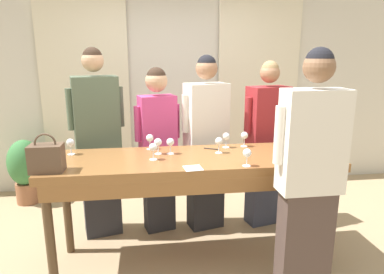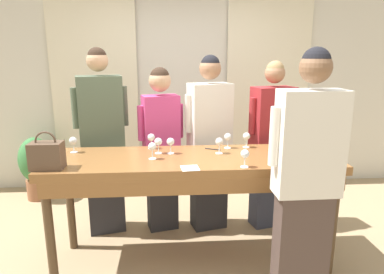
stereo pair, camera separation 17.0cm
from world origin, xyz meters
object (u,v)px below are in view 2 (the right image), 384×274
(wine_bottle, at_px, (298,136))
(wine_glass_back_left, at_px, (152,147))
(wine_glass_front_left, at_px, (151,138))
(guest_striped_shirt, at_px, (271,145))
(tasting_bar, at_px, (193,169))
(wine_glass_back_right, at_px, (219,142))
(wine_glass_center_mid, at_px, (307,142))
(wine_glass_near_host, at_px, (245,155))
(wine_glass_front_mid, at_px, (73,141))
(guest_olive_jacket, at_px, (102,142))
(potted_plant, at_px, (36,165))
(guest_pink_top, at_px, (161,146))
(wine_glass_front_right, at_px, (171,142))
(guest_cream_sweater, at_px, (209,143))
(wine_glass_back_mid, at_px, (246,137))
(wine_glass_center_left, at_px, (228,138))
(wine_glass_center_right, at_px, (158,142))
(host_pouring, at_px, (306,183))
(handbag, at_px, (47,155))

(wine_bottle, height_order, wine_glass_back_left, wine_bottle)
(wine_glass_front_left, bearing_deg, guest_striped_shirt, 15.87)
(tasting_bar, relative_size, wine_glass_back_right, 17.31)
(wine_glass_center_mid, distance_m, wine_glass_near_host, 0.71)
(wine_glass_front_mid, distance_m, guest_olive_jacket, 0.47)
(guest_striped_shirt, distance_m, potted_plant, 2.88)
(tasting_bar, height_order, guest_pink_top, guest_pink_top)
(wine_glass_front_right, distance_m, guest_cream_sweater, 0.66)
(wine_glass_back_mid, xyz_separation_m, guest_olive_jacket, (-1.36, 0.36, -0.12))
(wine_glass_front_left, bearing_deg, wine_glass_center_mid, -9.61)
(wine_glass_front_left, relative_size, guest_striped_shirt, 0.08)
(wine_glass_back_right, bearing_deg, wine_glass_back_mid, 32.94)
(wine_glass_center_left, bearing_deg, guest_pink_top, 148.34)
(potted_plant, bearing_deg, wine_glass_center_mid, -26.86)
(wine_glass_back_right, bearing_deg, wine_glass_center_right, 175.95)
(host_pouring, bearing_deg, wine_glass_back_left, 150.90)
(wine_bottle, bearing_deg, guest_striped_shirt, 100.86)
(wine_glass_front_mid, height_order, guest_striped_shirt, guest_striped_shirt)
(wine_glass_front_mid, height_order, wine_glass_center_mid, same)
(wine_glass_back_left, xyz_separation_m, wine_glass_back_mid, (0.84, 0.30, 0.00))
(wine_glass_back_mid, xyz_separation_m, guest_pink_top, (-0.78, 0.36, -0.17))
(wine_glass_front_mid, bearing_deg, host_pouring, -25.34)
(wine_glass_center_left, bearing_deg, guest_striped_shirt, 35.92)
(handbag, distance_m, wine_glass_center_left, 1.50)
(tasting_bar, distance_m, guest_striped_shirt, 1.06)
(guest_pink_top, xyz_separation_m, guest_cream_sweater, (0.48, 0.00, 0.03))
(wine_glass_front_mid, bearing_deg, guest_pink_top, 29.38)
(wine_glass_back_left, bearing_deg, wine_glass_front_left, 94.11)
(host_pouring, xyz_separation_m, potted_plant, (-2.57, 2.11, -0.51))
(wine_glass_center_mid, distance_m, guest_striped_shirt, 0.61)
(wine_glass_front_mid, height_order, wine_glass_front_right, same)
(wine_glass_front_mid, distance_m, wine_glass_back_mid, 1.52)
(wine_glass_front_mid, bearing_deg, handbag, -100.33)
(wine_glass_front_left, distance_m, wine_glass_center_left, 0.69)
(wine_glass_center_right, xyz_separation_m, wine_glass_back_left, (-0.04, -0.16, -0.00))
(tasting_bar, xyz_separation_m, wine_glass_back_right, (0.23, 0.10, 0.20))
(tasting_bar, distance_m, wine_glass_center_right, 0.37)
(wine_glass_front_mid, height_order, guest_olive_jacket, guest_olive_jacket)
(tasting_bar, height_order, guest_olive_jacket, guest_olive_jacket)
(handbag, bearing_deg, wine_glass_back_mid, 16.84)
(wine_glass_back_mid, relative_size, guest_olive_jacket, 0.07)
(handbag, distance_m, wine_glass_center_mid, 2.10)
(handbag, distance_m, guest_cream_sweater, 1.56)
(wine_glass_front_mid, xyz_separation_m, wine_glass_back_right, (1.25, -0.12, 0.00))
(tasting_bar, bearing_deg, wine_glass_front_right, 145.77)
(wine_glass_near_host, distance_m, host_pouring, 0.49)
(wine_glass_center_right, height_order, guest_cream_sweater, guest_cream_sweater)
(wine_glass_center_left, distance_m, wine_glass_back_right, 0.19)
(wine_glass_center_mid, relative_size, guest_olive_jacket, 0.07)
(tasting_bar, distance_m, wine_glass_back_left, 0.38)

